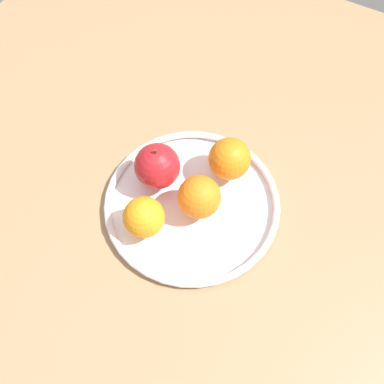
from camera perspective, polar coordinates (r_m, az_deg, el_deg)
name	(u,v)px	position (r cm, az deg, el deg)	size (l,w,h in cm)	color
ground_plane	(192,211)	(79.38, 0.00, -2.43)	(130.06, 130.06, 4.00)	#9F7954
fruit_bowl	(192,203)	(76.80, 0.00, -1.43)	(30.17, 30.17, 1.80)	white
apple	(157,166)	(75.18, -4.45, 3.32)	(7.83, 7.83, 8.63)	red
orange_center	(199,197)	(72.28, 0.93, -0.64)	(7.17, 7.17, 7.17)	orange
orange_front_left	(230,159)	(76.33, 4.81, 4.23)	(7.32, 7.32, 7.32)	orange
orange_back_right	(144,217)	(71.23, -6.15, -3.21)	(6.73, 6.73, 6.73)	orange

